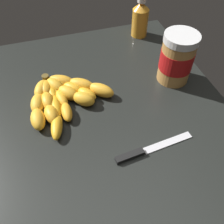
{
  "coord_description": "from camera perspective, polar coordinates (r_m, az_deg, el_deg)",
  "views": [
    {
      "loc": [
        39.84,
        -12.21,
        49.02
      ],
      "look_at": [
        3.71,
        -0.97,
        4.63
      ],
      "focal_mm": 38.26,
      "sensor_mm": 36.0,
      "label": 1
    }
  ],
  "objects": [
    {
      "name": "ground_plane",
      "position": [
        0.66,
        -0.15,
        -1.34
      ],
      "size": [
        82.5,
        64.39,
        4.5
      ],
      "primitive_type": "cube",
      "color": "black"
    },
    {
      "name": "butter_knife",
      "position": [
        0.58,
        8.71,
        -8.78
      ],
      "size": [
        3.51,
        19.88,
        1.2
      ],
      "color": "silver",
      "rests_on": "ground_plane"
    },
    {
      "name": "peanut_butter_jar",
      "position": [
        0.72,
        15.21,
        12.26
      ],
      "size": [
        9.61,
        9.61,
        14.94
      ],
      "color": "#BF8442",
      "rests_on": "ground_plane"
    },
    {
      "name": "honey_bottle",
      "position": [
        0.91,
        6.76,
        21.29
      ],
      "size": [
        5.75,
        5.75,
        14.2
      ],
      "color": "orange",
      "rests_on": "ground_plane"
    },
    {
      "name": "banana_bunch",
      "position": [
        0.68,
        -12.06,
        3.8
      ],
      "size": [
        23.57,
        24.2,
        3.76
      ],
      "color": "gold",
      "rests_on": "ground_plane"
    }
  ]
}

